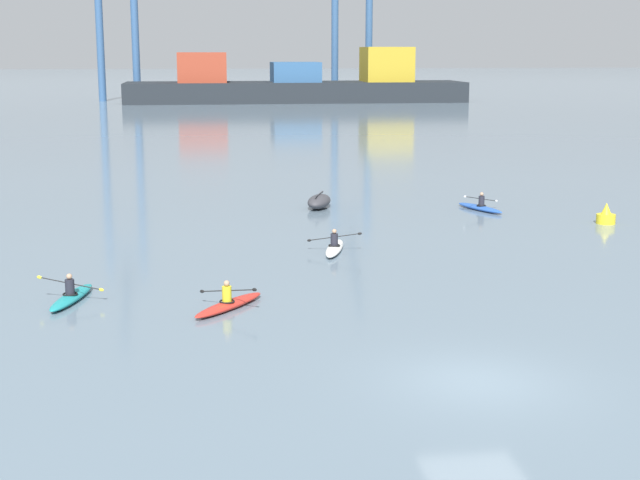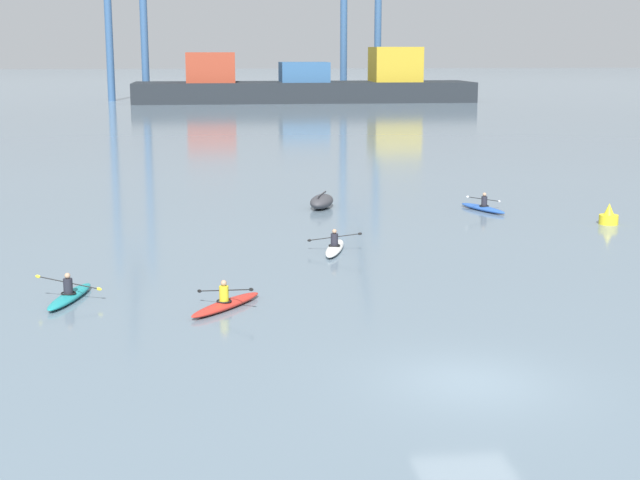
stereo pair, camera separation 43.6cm
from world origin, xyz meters
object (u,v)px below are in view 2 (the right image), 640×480
kayak_white (335,247)px  kayak_blue (483,207)px  container_barge (306,85)px  channel_buoy (609,217)px  kayak_teal (70,295)px  kayak_red (226,303)px  capsized_dinghy (322,201)px

kayak_white → kayak_blue: bearing=44.9°
container_barge → channel_buoy: (3.54, -106.68, -2.34)m
kayak_teal → channel_buoy: bearing=25.1°
kayak_teal → kayak_blue: bearing=39.5°
kayak_blue → kayak_red: (-13.41, -16.83, 0.00)m
kayak_teal → capsized_dinghy: bearing=58.6°
capsized_dinghy → kayak_blue: bearing=-12.3°
container_barge → kayak_red: 120.12m
container_barge → channel_buoy: 106.77m
kayak_white → kayak_red: 9.24m
kayak_blue → kayak_teal: bearing=-140.5°
container_barge → kayak_white: size_ratio=15.54×
channel_buoy → container_barge: bearing=91.9°
channel_buoy → kayak_blue: channel_buoy is taller
container_barge → kayak_red: (-14.69, -119.19, -2.52)m
capsized_dinghy → kayak_teal: (-10.38, -17.03, -0.18)m
container_barge → kayak_blue: size_ratio=15.85×
capsized_dinghy → kayak_blue: 8.31m
capsized_dinghy → kayak_blue: kayak_blue is taller
kayak_red → container_barge: bearing=83.0°
channel_buoy → kayak_red: bearing=-145.6°
container_barge → kayak_teal: (-19.78, -117.61, -2.52)m
capsized_dinghy → channel_buoy: (12.95, -6.10, 0.01)m
channel_buoy → kayak_white: 14.38m
kayak_teal → kayak_red: bearing=-17.3°
kayak_teal → kayak_red: size_ratio=1.14×
kayak_white → kayak_red: size_ratio=1.13×
kayak_white → container_barge: bearing=84.8°
kayak_blue → kayak_white: same height
kayak_red → kayak_blue: bearing=51.5°
kayak_white → kayak_teal: bearing=-146.2°
container_barge → capsized_dinghy: bearing=-95.3°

